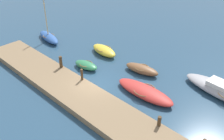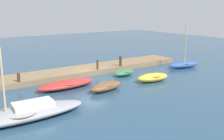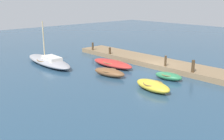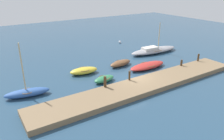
% 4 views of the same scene
% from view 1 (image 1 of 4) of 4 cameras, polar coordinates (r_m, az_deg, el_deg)
% --- Properties ---
extents(ground_plane, '(84.00, 84.00, 0.00)m').
position_cam_1_polar(ground_plane, '(22.06, -3.50, -3.50)').
color(ground_plane, navy).
extents(dock_platform, '(23.29, 3.25, 0.49)m').
position_cam_1_polar(dock_platform, '(20.91, -7.49, -5.13)').
color(dock_platform, '#846B4C').
rests_on(dock_platform, ground_plane).
extents(rowboat_blue, '(4.09, 1.85, 5.02)m').
position_cam_1_polar(rowboat_blue, '(30.42, -13.38, 6.91)').
color(rowboat_blue, '#2D569E').
rests_on(rowboat_blue, ground_plane).
extents(motorboat_red, '(5.14, 1.84, 0.65)m').
position_cam_1_polar(motorboat_red, '(21.01, 7.02, -4.61)').
color(motorboat_red, '#B72D28').
rests_on(motorboat_red, ground_plane).
extents(rowboat_yellow, '(3.34, 1.78, 0.73)m').
position_cam_1_polar(rowboat_yellow, '(26.74, -1.70, 4.21)').
color(rowboat_yellow, gold).
rests_on(rowboat_yellow, ground_plane).
extents(dinghy_green, '(2.55, 1.46, 0.61)m').
position_cam_1_polar(dinghy_green, '(24.42, -5.57, 1.04)').
color(dinghy_green, '#2D7A4C').
rests_on(dinghy_green, ground_plane).
extents(rowboat_brown, '(3.33, 1.69, 0.69)m').
position_cam_1_polar(rowboat_brown, '(23.77, 6.40, 0.18)').
color(rowboat_brown, brown).
rests_on(rowboat_brown, ground_plane).
extents(mooring_post_west, '(0.27, 0.27, 1.06)m').
position_cam_1_polar(mooring_post_west, '(23.81, -10.90, 1.70)').
color(mooring_post_west, '#47331E').
rests_on(mooring_post_west, dock_platform).
extents(mooring_post_mid_west, '(0.20, 0.20, 0.99)m').
position_cam_1_polar(mooring_post_mid_west, '(21.82, -6.45, -0.97)').
color(mooring_post_mid_west, '#47331E').
rests_on(mooring_post_mid_west, dock_platform).
extents(mooring_post_mid_east, '(0.25, 0.25, 0.72)m').
position_cam_1_polar(mooring_post_mid_east, '(17.75, 10.08, -10.71)').
color(mooring_post_mid_east, '#47331E').
rests_on(mooring_post_mid_east, dock_platform).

